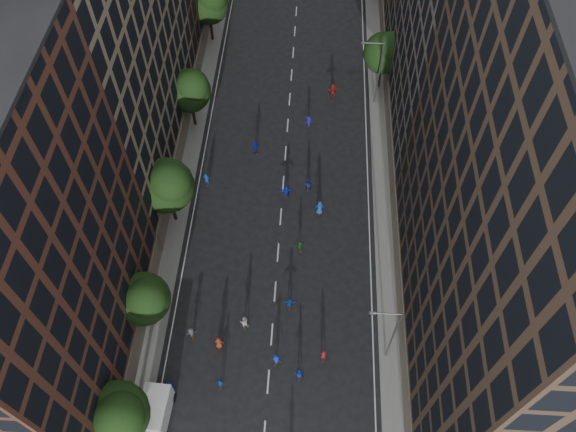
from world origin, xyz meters
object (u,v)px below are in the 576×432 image
object	(u,v)px
streetlamp_far	(378,70)
skater_0	(170,387)
streetlamp_near	(391,333)
cargo_van	(154,416)
skater_2	(299,373)

from	to	relation	value
streetlamp_far	skater_0	size ratio (longest dim) A/B	5.84
streetlamp_far	streetlamp_near	bearing A→B (deg)	-90.00
streetlamp_far	cargo_van	xyz separation A→B (m)	(-19.66, -39.92, -3.75)
streetlamp_near	skater_2	size ratio (longest dim) A/B	5.50
streetlamp_near	streetlamp_far	world-z (taller)	same
streetlamp_far	cargo_van	distance (m)	44.66
skater_2	streetlamp_near	bearing A→B (deg)	-169.56
streetlamp_near	streetlamp_far	xyz separation A→B (m)	(0.00, 33.00, 0.00)
streetlamp_near	streetlamp_far	distance (m)	33.00
streetlamp_near	cargo_van	size ratio (longest dim) A/B	1.75
skater_0	skater_2	distance (m)	11.35
streetlamp_far	skater_0	bearing A→B (deg)	-116.92
cargo_van	skater_2	distance (m)	12.84
cargo_van	skater_0	distance (m)	2.94
streetlamp_near	streetlamp_far	bearing A→B (deg)	90.00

